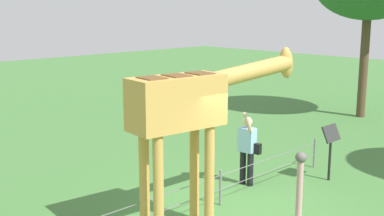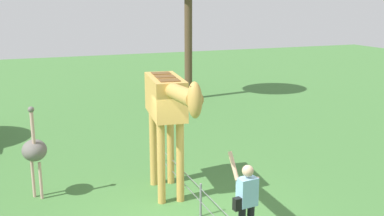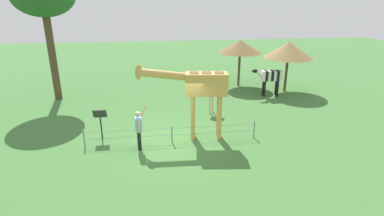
% 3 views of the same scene
% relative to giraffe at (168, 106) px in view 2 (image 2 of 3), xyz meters
% --- Properties ---
extents(giraffe, '(3.77, 0.94, 3.21)m').
position_rel_giraffe_xyz_m(giraffe, '(0.00, 0.00, 0.00)').
color(giraffe, gold).
rests_on(giraffe, ground_plane).
extents(visitor, '(0.54, 0.58, 1.77)m').
position_rel_giraffe_xyz_m(visitor, '(2.47, 0.72, -1.33)').
color(visitor, black).
rests_on(visitor, ground_plane).
extents(ostrich, '(0.70, 0.56, 2.25)m').
position_rel_giraffe_xyz_m(ostrich, '(-1.09, -2.89, -1.06)').
color(ostrich, '#CC9E93').
rests_on(ostrich, ground_plane).
extents(wire_fence, '(7.05, 0.05, 0.75)m').
position_rel_giraffe_xyz_m(wire_fence, '(1.16, 0.33, -1.83)').
color(wire_fence, slate).
rests_on(wire_fence, ground_plane).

